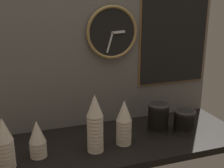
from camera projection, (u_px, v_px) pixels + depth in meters
ground_plane at (109, 143)px, 162.57cm from camera, size 160.00×56.00×4.00cm
wall_tiled_back at (95, 43)px, 171.11cm from camera, size 160.00×3.00×105.00cm
cup_stack_far_left at (4, 143)px, 131.85cm from camera, size 8.79×8.79×25.79cm
cup_stack_left at (37, 139)px, 142.40cm from camera, size 8.79×8.79×19.83cm
cup_stack_center at (95, 123)px, 146.11cm from camera, size 8.79×8.79×31.75cm
cup_stack_center_right at (124, 122)px, 154.54cm from camera, size 8.79×8.79×25.79cm
bowl_stack_right at (158, 117)px, 169.00cm from camera, size 13.13×13.13×18.73cm
bowl_stack_far_right at (184, 120)px, 170.18cm from camera, size 13.13×13.13×14.14cm
wall_clock at (112, 33)px, 169.60cm from camera, size 32.47×2.70×32.47cm
menu_board at (174, 41)px, 185.96cm from camera, size 49.78×1.32×57.75cm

